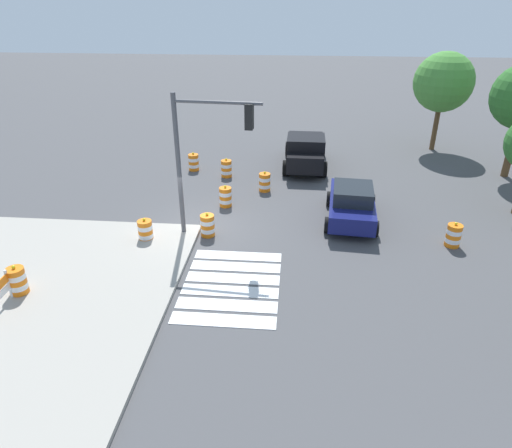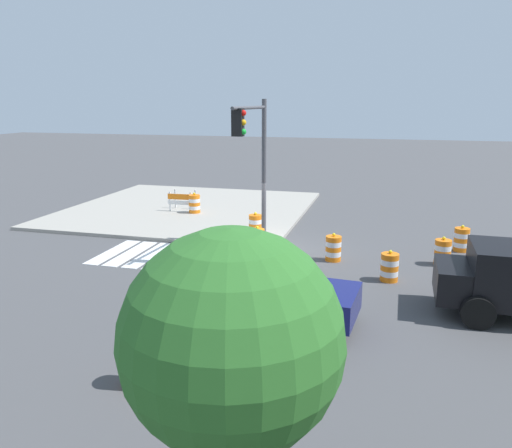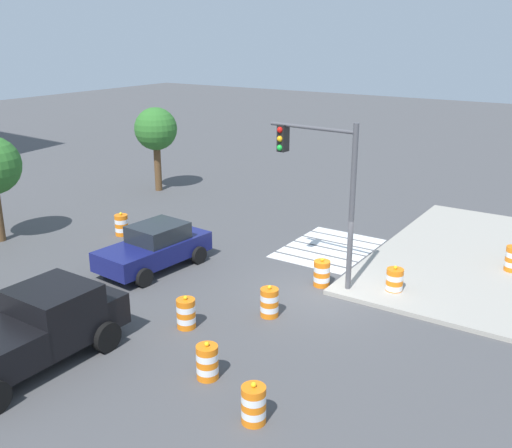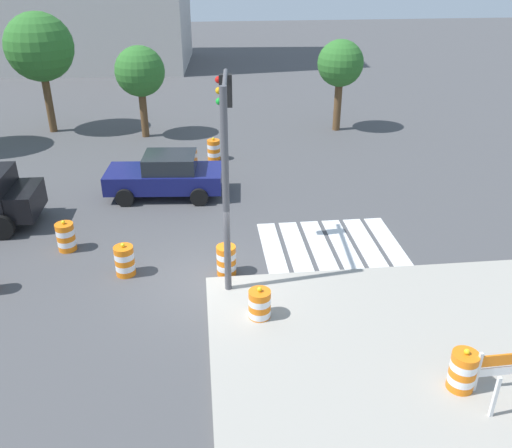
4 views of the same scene
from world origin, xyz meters
name	(u,v)px [view 2 (image 2 of 4)]	position (x,y,z in m)	size (l,w,h in m)	color
ground_plane	(275,250)	(0.00, 0.00, 0.00)	(120.00, 120.00, 0.00)	#474749
sidewalk_corner	(189,209)	(6.00, -6.00, 0.07)	(12.00, 12.00, 0.15)	#9E998E
crosswalk_stripes	(159,256)	(4.00, 1.80, 0.01)	(4.35, 3.20, 0.02)	silver
sports_car	(271,291)	(-1.30, 6.24, 0.81)	(4.44, 2.42, 1.63)	navy
traffic_barrel_near_corner	(443,252)	(-6.02, 0.18, 0.45)	(0.56, 0.56, 1.02)	orange
traffic_barrel_crosswalk_end	(333,248)	(-2.29, 0.68, 0.45)	(0.56, 0.56, 1.02)	orange
traffic_barrel_median_near	(461,240)	(-6.86, -1.76, 0.45)	(0.56, 0.56, 1.02)	orange
traffic_barrel_median_far	(389,267)	(-4.25, 2.34, 0.45)	(0.56, 0.56, 1.02)	orange
traffic_barrel_far_curb	(135,364)	(0.62, 9.94, 0.45)	(0.56, 0.56, 1.02)	orange
traffic_barrel_lane_center	(255,225)	(1.30, -1.94, 0.45)	(0.56, 0.56, 1.02)	orange
traffic_barrel_opposite_curb	(257,241)	(0.61, 0.39, 0.45)	(0.56, 0.56, 1.02)	orange
traffic_barrel_on_sidewalk	(194,204)	(5.22, -4.87, 0.60)	(0.56, 0.56, 1.02)	orange
construction_barricade	(181,200)	(6.03, -5.12, 0.72)	(1.30, 0.81, 1.00)	silver
traffic_light_pole	(254,149)	(0.67, 0.54, 3.91)	(0.49, 3.29, 5.50)	#4C4C51
street_tree_corner_lot	(232,343)	(-2.63, 13.65, 3.15)	(2.37, 2.37, 4.38)	brown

